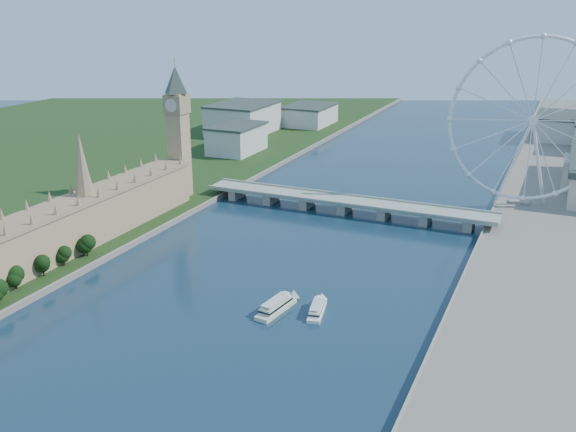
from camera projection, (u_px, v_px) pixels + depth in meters
The scene contains 7 objects.
parliament_range at pixel (87, 218), 405.75m from camera, with size 24.00×200.00×70.00m.
big_ben at pixel (177, 115), 483.90m from camera, with size 20.02×20.02×110.00m.
westminster_bridge at pixel (345, 203), 473.26m from camera, with size 220.00×22.00×9.50m.
london_eye at pixel (533, 121), 455.56m from camera, with size 113.60×39.12×124.30m.
city_skyline at pixel (460, 131), 680.30m from camera, with size 505.00×280.00×32.00m.
tour_boat_near at pixel (276, 311), 324.19m from camera, with size 7.99×31.20×6.91m, color beige, non-canonical shape.
tour_boat_far at pixel (317, 313), 322.14m from camera, with size 6.83×26.89×5.91m, color white, non-canonical shape.
Camera 1 is at (143.45, -129.88, 149.71)m, focal length 40.00 mm.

